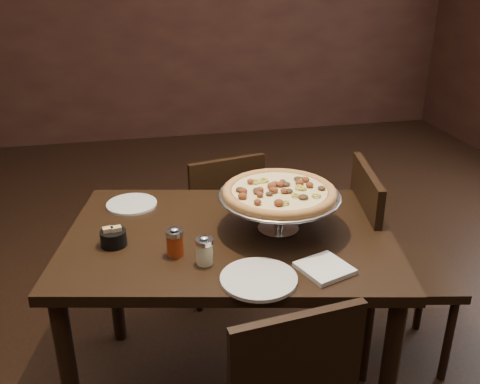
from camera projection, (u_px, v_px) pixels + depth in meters
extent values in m
cube|color=black|center=(219.00, 375.00, 2.41)|extent=(6.00, 7.00, 0.02)
cube|color=black|center=(230.00, 238.00, 2.02)|extent=(1.37, 1.06, 0.04)
cylinder|color=black|center=(70.00, 383.00, 1.86)|extent=(0.06, 0.06, 0.73)
cylinder|color=black|center=(387.00, 384.00, 1.86)|extent=(0.06, 0.06, 0.73)
cylinder|color=black|center=(114.00, 274.00, 2.49)|extent=(0.06, 0.06, 0.73)
cylinder|color=black|center=(350.00, 274.00, 2.49)|extent=(0.06, 0.06, 0.73)
cylinder|color=#B1B2B8|center=(278.00, 229.00, 2.04)|extent=(0.16, 0.16, 0.01)
cylinder|color=#B1B2B8|center=(279.00, 213.00, 2.01)|extent=(0.03, 0.03, 0.12)
cylinder|color=#B1B2B8|center=(279.00, 197.00, 1.98)|extent=(0.11, 0.11, 0.01)
cylinder|color=#A4A3A9|center=(279.00, 196.00, 1.98)|extent=(0.45, 0.45, 0.01)
torus|color=#A4A3A9|center=(279.00, 195.00, 1.98)|extent=(0.46, 0.46, 0.01)
cylinder|color=olive|center=(279.00, 193.00, 1.98)|extent=(0.41, 0.41, 0.01)
torus|color=olive|center=(279.00, 192.00, 1.98)|extent=(0.43, 0.43, 0.04)
cylinder|color=#DABD78|center=(279.00, 191.00, 1.97)|extent=(0.35, 0.35, 0.01)
cylinder|color=beige|center=(204.00, 254.00, 1.80)|extent=(0.06, 0.06, 0.08)
cylinder|color=#B1B2B8|center=(204.00, 241.00, 1.78)|extent=(0.06, 0.06, 0.02)
ellipsoid|color=#B1B2B8|center=(204.00, 238.00, 1.78)|extent=(0.03, 0.03, 0.01)
cylinder|color=maroon|center=(175.00, 245.00, 1.85)|extent=(0.06, 0.06, 0.08)
cylinder|color=#B1B2B8|center=(174.00, 233.00, 1.83)|extent=(0.06, 0.06, 0.02)
ellipsoid|color=#B1B2B8|center=(174.00, 229.00, 1.83)|extent=(0.03, 0.03, 0.01)
cylinder|color=black|center=(113.00, 238.00, 1.92)|extent=(0.09, 0.09, 0.06)
cube|color=tan|center=(109.00, 235.00, 1.91)|extent=(0.04, 0.03, 0.06)
cube|color=tan|center=(117.00, 235.00, 1.92)|extent=(0.04, 0.03, 0.06)
cube|color=white|center=(325.00, 268.00, 1.77)|extent=(0.20, 0.20, 0.02)
cylinder|color=silver|center=(132.00, 204.00, 2.24)|extent=(0.21, 0.21, 0.01)
cylinder|color=silver|center=(259.00, 279.00, 1.72)|extent=(0.25, 0.25, 0.01)
cone|color=#B1B2B8|center=(254.00, 204.00, 1.91)|extent=(0.14, 0.14, 0.00)
cylinder|color=black|center=(254.00, 203.00, 1.90)|extent=(0.07, 0.10, 0.02)
cube|color=black|center=(215.00, 225.00, 2.87)|extent=(0.46, 0.46, 0.04)
cube|color=black|center=(227.00, 198.00, 2.63)|extent=(0.39, 0.11, 0.41)
cylinder|color=black|center=(231.00, 240.00, 3.14)|extent=(0.03, 0.03, 0.38)
cylinder|color=black|center=(179.00, 251.00, 3.03)|extent=(0.03, 0.03, 0.38)
cylinder|color=black|center=(254.00, 266.00, 2.88)|extent=(0.03, 0.03, 0.38)
cylinder|color=black|center=(199.00, 279.00, 2.76)|extent=(0.03, 0.03, 0.38)
cube|color=black|center=(296.00, 376.00, 1.50)|extent=(0.40, 0.08, 0.42)
cube|color=black|center=(402.00, 272.00, 2.36)|extent=(0.51, 0.51, 0.04)
cube|color=black|center=(363.00, 220.00, 2.25)|extent=(0.12, 0.43, 0.45)
cylinder|color=black|center=(448.00, 340.00, 2.30)|extent=(0.04, 0.04, 0.42)
cylinder|color=black|center=(421.00, 293.00, 2.62)|extent=(0.04, 0.04, 0.42)
cylinder|color=black|center=(367.00, 341.00, 2.29)|extent=(0.04, 0.04, 0.42)
cylinder|color=black|center=(350.00, 293.00, 2.61)|extent=(0.04, 0.04, 0.42)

